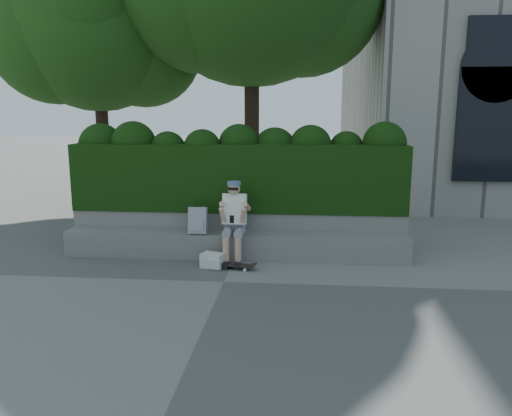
# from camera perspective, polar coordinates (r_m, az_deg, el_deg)

# --- Properties ---
(ground) EXTENTS (80.00, 80.00, 0.00)m
(ground) POSITION_cam_1_polar(r_m,az_deg,el_deg) (7.64, -3.69, -8.43)
(ground) COLOR slate
(ground) RESTS_ON ground
(bench_ledge) EXTENTS (6.00, 0.45, 0.45)m
(bench_ledge) POSITION_cam_1_polar(r_m,az_deg,el_deg) (8.75, -2.47, -4.29)
(bench_ledge) COLOR gray
(bench_ledge) RESTS_ON ground
(planter_wall) EXTENTS (6.00, 0.50, 0.75)m
(planter_wall) POSITION_cam_1_polar(r_m,az_deg,el_deg) (9.17, -2.09, -2.60)
(planter_wall) COLOR gray
(planter_wall) RESTS_ON ground
(hedge) EXTENTS (6.00, 1.00, 1.20)m
(hedge) POSITION_cam_1_polar(r_m,az_deg,el_deg) (9.21, -1.96, 3.64)
(hedge) COLOR black
(hedge) RESTS_ON planter_wall
(tree_right) EXTENTS (4.28, 4.28, 6.78)m
(tree_right) POSITION_cam_1_polar(r_m,az_deg,el_deg) (13.87, -17.78, 19.27)
(tree_right) COLOR black
(tree_right) RESTS_ON ground
(person) EXTENTS (0.40, 0.76, 1.38)m
(person) POSITION_cam_1_polar(r_m,az_deg,el_deg) (8.45, -2.50, -1.18)
(person) COLOR gray
(person) RESTS_ON ground
(skateboard) EXTENTS (0.76, 0.32, 0.08)m
(skateboard) POSITION_cam_1_polar(r_m,az_deg,el_deg) (8.22, -2.87, -6.50)
(skateboard) COLOR black
(skateboard) RESTS_ON ground
(backpack_plaid) EXTENTS (0.32, 0.18, 0.46)m
(backpack_plaid) POSITION_cam_1_polar(r_m,az_deg,el_deg) (8.65, -6.66, -1.43)
(backpack_plaid) COLOR silver
(backpack_plaid) RESTS_ON bench_ledge
(backpack_ground) EXTENTS (0.42, 0.35, 0.23)m
(backpack_ground) POSITION_cam_1_polar(r_m,az_deg,el_deg) (8.30, -4.96, -5.98)
(backpack_ground) COLOR white
(backpack_ground) RESTS_ON ground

